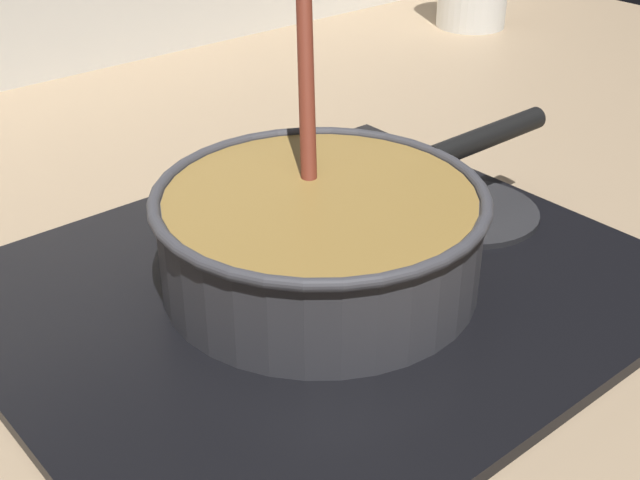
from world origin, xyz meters
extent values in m
cube|color=#9E8466|center=(0.00, 0.00, -0.02)|extent=(2.40, 1.60, 0.04)
cube|color=black|center=(0.10, 0.10, 0.01)|extent=(0.56, 0.48, 0.01)
torus|color=#592D0C|center=(0.10, 0.10, 0.02)|extent=(0.21, 0.21, 0.01)
cylinder|color=#262628|center=(0.29, 0.10, 0.01)|extent=(0.14, 0.14, 0.01)
cylinder|color=#38383D|center=(0.10, 0.10, 0.05)|extent=(0.27, 0.27, 0.08)
cylinder|color=olive|center=(0.10, 0.10, 0.06)|extent=(0.26, 0.26, 0.08)
torus|color=#38383D|center=(0.10, 0.10, 0.10)|extent=(0.28, 0.28, 0.01)
cylinder|color=black|center=(0.31, 0.10, 0.09)|extent=(0.15, 0.02, 0.02)
cylinder|color=#EDD88C|center=(0.13, 0.10, 0.09)|extent=(0.03, 0.03, 0.01)
cylinder|color=#EDD88C|center=(0.02, 0.14, 0.09)|extent=(0.03, 0.03, 0.01)
cylinder|color=#E5CC7A|center=(0.02, 0.08, 0.09)|extent=(0.04, 0.04, 0.01)
cylinder|color=#EDD88C|center=(0.12, 0.04, 0.09)|extent=(0.03, 0.03, 0.01)
cylinder|color=#EDD88C|center=(0.08, 0.14, 0.09)|extent=(0.03, 0.03, 0.01)
cylinder|color=maroon|center=(0.15, 0.18, 0.21)|extent=(0.10, 0.13, 0.27)
cube|color=brown|center=(0.11, 0.12, 0.08)|extent=(0.05, 0.05, 0.01)
camera|label=1|loc=(-0.31, -0.38, 0.41)|focal=47.56mm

